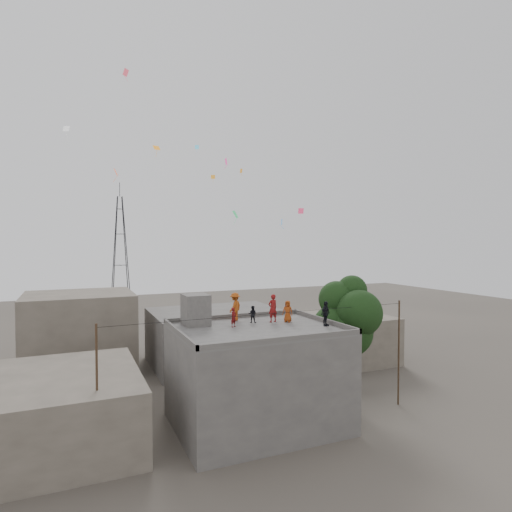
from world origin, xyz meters
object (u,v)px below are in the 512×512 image
Objects in this scene: tree at (349,318)px; person_red_adult at (273,308)px; person_dark_adult at (326,314)px; stair_head_box at (196,310)px; transmission_tower at (120,258)px.

tree reaches higher than person_red_adult.
person_dark_adult is (-2.98, -1.64, 0.79)m from tree.
stair_head_box is 10.80m from tree.
person_dark_adult is at bearing -25.68° from stair_head_box.
tree is 0.45× the size of transmission_tower.
tree is (10.57, -2.00, -1.00)m from stair_head_box.
tree is 5.69m from person_red_adult.
tree is at bearing 1.63° from person_dark_adult.
person_dark_adult is (7.58, -3.65, -0.21)m from stair_head_box.
person_red_adult is 3.59m from person_dark_adult.
stair_head_box is 1.26× the size of person_dark_adult.
transmission_tower is at bearing -91.80° from person_red_adult.
transmission_tower is 10.61× the size of person_red_adult.
stair_head_box is 37.46m from transmission_tower.
person_red_adult is (5.03, -1.13, -0.06)m from stair_head_box.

